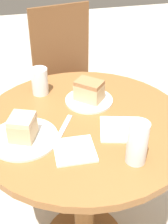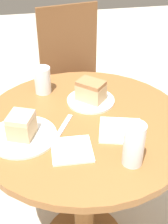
# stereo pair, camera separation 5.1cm
# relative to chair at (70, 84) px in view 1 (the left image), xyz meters

# --- Properties ---
(table) EXTENTS (0.83, 0.83, 0.77)m
(table) POSITION_rel_chair_xyz_m (-0.11, -0.81, 0.10)
(table) COLOR brown
(table) RESTS_ON ground_plane
(chair) EXTENTS (0.50, 0.54, 0.95)m
(chair) POSITION_rel_chair_xyz_m (0.00, 0.00, 0.00)
(chair) COLOR brown
(chair) RESTS_ON ground_plane
(plate_near) EXTENTS (0.24, 0.24, 0.01)m
(plate_near) POSITION_rel_chair_xyz_m (-0.34, -0.87, 0.30)
(plate_near) COLOR white
(plate_near) RESTS_ON table
(plate_far) EXTENTS (0.20, 0.20, 0.01)m
(plate_far) POSITION_rel_chair_xyz_m (-0.05, -0.68, 0.30)
(plate_far) COLOR white
(plate_far) RESTS_ON table
(cake_slice_near) EXTENTS (0.11, 0.12, 0.09)m
(cake_slice_near) POSITION_rel_chair_xyz_m (-0.34, -0.87, 0.34)
(cake_slice_near) COLOR tan
(cake_slice_near) RESTS_ON plate_near
(cake_slice_far) EXTENTS (0.13, 0.13, 0.09)m
(cake_slice_far) POSITION_rel_chair_xyz_m (-0.05, -0.68, 0.34)
(cake_slice_far) COLOR tan
(cake_slice_far) RESTS_ON plate_far
(glass_lemonade) EXTENTS (0.07, 0.07, 0.15)m
(glass_lemonade) POSITION_rel_chair_xyz_m (0.00, -1.07, 0.36)
(glass_lemonade) COLOR beige
(glass_lemonade) RESTS_ON table
(glass_water) EXTENTS (0.07, 0.07, 0.12)m
(glass_water) POSITION_rel_chair_xyz_m (-0.24, -0.56, 0.34)
(glass_water) COLOR silver
(glass_water) RESTS_ON table
(napkin_stack) EXTENTS (0.19, 0.19, 0.01)m
(napkin_stack) POSITION_rel_chair_xyz_m (0.01, -0.90, 0.29)
(napkin_stack) COLOR white
(napkin_stack) RESTS_ON table
(fork) EXTENTS (0.10, 0.16, 0.00)m
(fork) POSITION_rel_chair_xyz_m (-0.20, -0.84, 0.29)
(fork) COLOR silver
(fork) RESTS_ON table
(napkin_side) EXTENTS (0.14, 0.14, 0.01)m
(napkin_side) POSITION_rel_chair_xyz_m (-0.18, -0.97, 0.29)
(napkin_side) COLOR white
(napkin_side) RESTS_ON table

